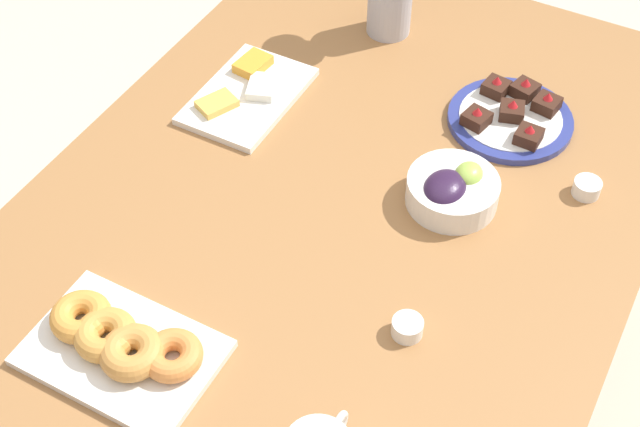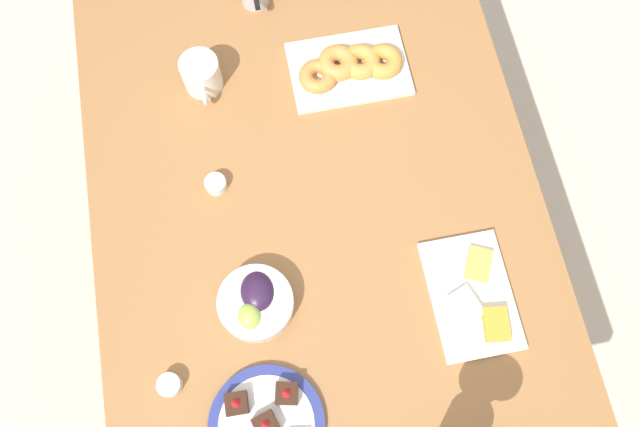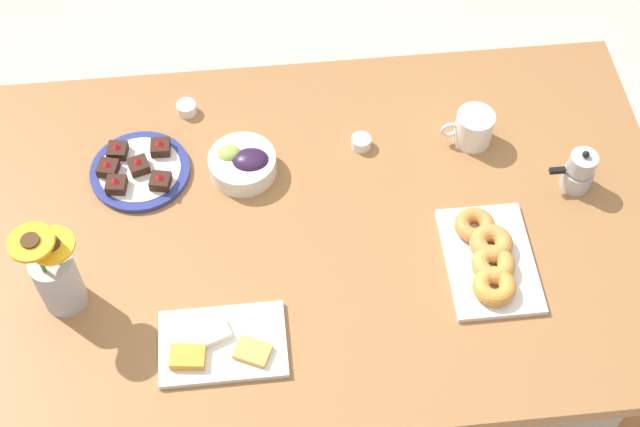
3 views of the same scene
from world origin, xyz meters
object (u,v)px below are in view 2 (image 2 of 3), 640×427
(jam_cup_honey, at_px, (216,184))
(jam_cup_berry, at_px, (169,385))
(dessert_plate, at_px, (267,426))
(dining_table, at_px, (320,231))
(coffee_mug, at_px, (201,74))
(cheese_platter, at_px, (473,297))
(croissant_platter, at_px, (350,67))
(grape_bowl, at_px, (256,302))

(jam_cup_honey, height_order, jam_cup_berry, same)
(jam_cup_berry, height_order, dessert_plate, dessert_plate)
(dining_table, bearing_deg, jam_cup_berry, -51.32)
(jam_cup_honey, bearing_deg, coffee_mug, 178.39)
(cheese_platter, height_order, croissant_platter, croissant_platter)
(dining_table, distance_m, coffee_mug, 0.46)
(cheese_platter, distance_m, croissant_platter, 0.60)
(grape_bowl, xyz_separation_m, cheese_platter, (0.07, 0.45, -0.02))
(croissant_platter, relative_size, dessert_plate, 1.21)
(grape_bowl, bearing_deg, coffee_mug, -175.82)
(coffee_mug, height_order, jam_cup_berry, coffee_mug)
(croissant_platter, bearing_deg, jam_cup_berry, -38.04)
(coffee_mug, xyz_separation_m, cheese_platter, (0.62, 0.49, -0.03))
(jam_cup_berry, relative_size, dessert_plate, 0.21)
(grape_bowl, bearing_deg, dining_table, 134.28)
(dining_table, distance_m, jam_cup_berry, 0.48)
(cheese_platter, xyz_separation_m, croissant_platter, (-0.58, -0.14, 0.01))
(dining_table, xyz_separation_m, grape_bowl, (0.16, -0.17, 0.12))
(dining_table, relative_size, jam_cup_honey, 33.33)
(jam_cup_berry, bearing_deg, coffee_mug, 166.88)
(grape_bowl, bearing_deg, jam_cup_berry, -56.82)
(grape_bowl, xyz_separation_m, croissant_platter, (-0.51, 0.31, -0.01))
(dining_table, xyz_separation_m, cheese_platter, (0.23, 0.28, 0.10))
(dining_table, height_order, coffee_mug, coffee_mug)
(grape_bowl, height_order, dessert_plate, grape_bowl)
(jam_cup_honey, bearing_deg, dining_table, 60.64)
(dining_table, height_order, croissant_platter, croissant_platter)
(cheese_platter, relative_size, croissant_platter, 0.93)
(cheese_platter, relative_size, jam_cup_honey, 5.42)
(dining_table, height_order, cheese_platter, cheese_platter)
(dining_table, xyz_separation_m, coffee_mug, (-0.38, -0.21, 0.13))
(croissant_platter, bearing_deg, jam_cup_honey, -56.67)
(jam_cup_berry, bearing_deg, croissant_platter, 141.96)
(dining_table, xyz_separation_m, jam_cup_berry, (0.29, -0.36, 0.10))
(coffee_mug, height_order, jam_cup_honey, coffee_mug)
(croissant_platter, relative_size, jam_cup_honey, 5.85)
(coffee_mug, relative_size, jam_cup_honey, 2.61)
(croissant_platter, height_order, dessert_plate, same)
(grape_bowl, distance_m, cheese_platter, 0.45)
(coffee_mug, bearing_deg, grape_bowl, 4.18)
(cheese_platter, bearing_deg, dining_table, -129.37)
(dining_table, height_order, jam_cup_berry, jam_cup_berry)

